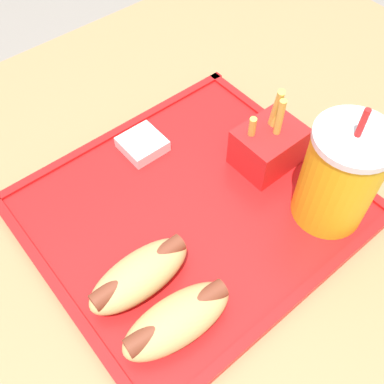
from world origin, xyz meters
TOP-DOWN VIEW (x-y plane):
  - ground_plane at (0.00, 0.00)m, footprint 8.00×8.00m
  - dining_table at (0.00, 0.00)m, footprint 1.15×0.85m
  - food_tray at (0.00, 0.01)m, footprint 0.38×0.35m
  - soda_cup at (-0.12, 0.12)m, footprint 0.09×0.09m
  - hot_dog_far at (0.11, 0.12)m, footprint 0.13×0.06m
  - hot_dog_near at (0.11, 0.06)m, footprint 0.12×0.05m
  - fries_carton at (-0.12, 0.02)m, footprint 0.08×0.07m
  - sauce_cup_mayo at (-0.01, -0.11)m, footprint 0.06×0.06m

SIDE VIEW (x-z plane):
  - ground_plane at x=0.00m, z-range 0.00..0.00m
  - dining_table at x=0.00m, z-range 0.00..0.75m
  - food_tray at x=0.00m, z-range 0.75..0.76m
  - sauce_cup_mayo at x=-0.01m, z-range 0.76..0.78m
  - hot_dog_near at x=0.11m, z-range 0.76..0.80m
  - hot_dog_far at x=0.11m, z-range 0.76..0.80m
  - fries_carton at x=-0.12m, z-range 0.73..0.85m
  - soda_cup at x=-0.12m, z-range 0.74..0.91m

